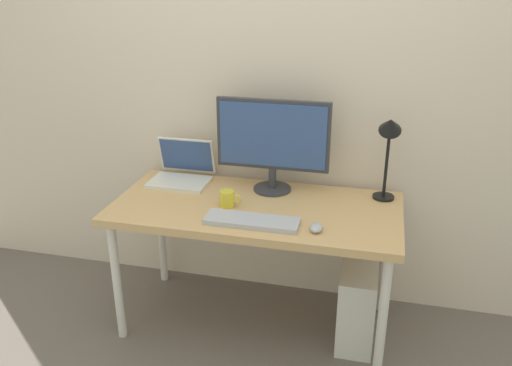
% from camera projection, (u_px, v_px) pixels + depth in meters
% --- Properties ---
extents(ground_plane, '(6.00, 6.00, 0.00)m').
position_uv_depth(ground_plane, '(256.00, 321.00, 2.90)').
color(ground_plane, '#665B51').
extents(back_wall, '(4.40, 0.04, 2.60)m').
position_uv_depth(back_wall, '(274.00, 71.00, 2.77)').
color(back_wall, beige).
rests_on(back_wall, ground_plane).
extents(desk, '(1.43, 0.68, 0.70)m').
position_uv_depth(desk, '(256.00, 216.00, 2.66)').
color(desk, tan).
rests_on(desk, ground_plane).
extents(monitor, '(0.59, 0.20, 0.49)m').
position_uv_depth(monitor, '(273.00, 140.00, 2.71)').
color(monitor, '#333338').
rests_on(monitor, desk).
extents(laptop, '(0.32, 0.27, 0.23)m').
position_uv_depth(laptop, '(182.00, 171.00, 2.93)').
color(laptop, silver).
rests_on(laptop, desk).
extents(desk_lamp, '(0.11, 0.16, 0.47)m').
position_uv_depth(desk_lamp, '(389.00, 138.00, 2.57)').
color(desk_lamp, black).
rests_on(desk_lamp, desk).
extents(keyboard, '(0.44, 0.14, 0.02)m').
position_uv_depth(keyboard, '(252.00, 221.00, 2.45)').
color(keyboard, '#B2B2B7').
rests_on(keyboard, desk).
extents(mouse, '(0.06, 0.09, 0.03)m').
position_uv_depth(mouse, '(316.00, 227.00, 2.38)').
color(mouse, '#B2B2B7').
rests_on(mouse, desk).
extents(coffee_mug, '(0.11, 0.07, 0.08)m').
position_uv_depth(coffee_mug, '(228.00, 199.00, 2.61)').
color(coffee_mug, yellow).
rests_on(coffee_mug, desk).
extents(computer_tower, '(0.18, 0.36, 0.42)m').
position_uv_depth(computer_tower, '(357.00, 304.00, 2.69)').
color(computer_tower, silver).
rests_on(computer_tower, ground_plane).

